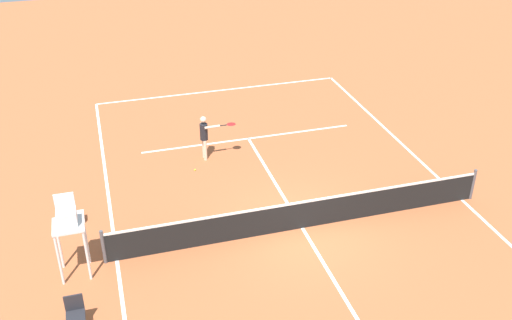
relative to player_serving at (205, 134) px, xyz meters
The scene contains 8 objects.
ground_plane 5.40m from the player_serving, 110.63° to the left, with size 60.00×60.00×0.00m, color #AD5933.
court_lines 5.40m from the player_serving, 110.63° to the left, with size 11.03×22.00×0.01m.
tennis_net 5.33m from the player_serving, 110.63° to the left, with size 11.63×0.10×1.07m.
player_serving is the anchor object (origin of this frame).
tennis_ball 1.34m from the player_serving, 52.84° to the left, with size 0.07×0.07×0.07m, color #CCE033.
umpire_chair 6.99m from the player_serving, 48.02° to the left, with size 0.80×0.80×2.41m.
courtside_chair_near 8.70m from the player_serving, 57.39° to the left, with size 0.44×0.46×0.95m.
equipment_bag 5.56m from the player_serving, 30.07° to the left, with size 0.76×0.32×0.30m, color white.
Camera 1 is at (5.33, 13.40, 10.51)m, focal length 41.42 mm.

